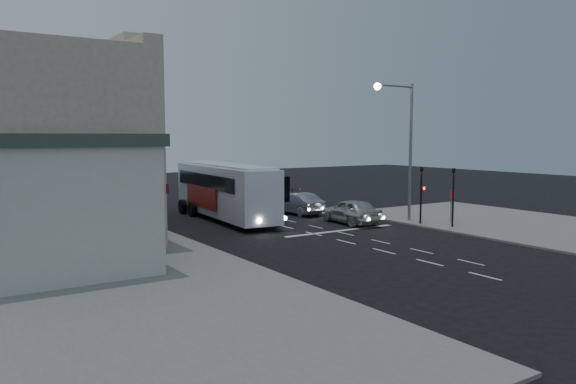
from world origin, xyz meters
TOP-DOWN VIEW (x-y plane):
  - ground at (0.00, 0.00)m, footprint 120.00×120.00m
  - sidewalk_near at (13.00, -4.00)m, footprint 12.00×24.00m
  - sidewalk_far at (-13.00, 8.00)m, footprint 12.00×50.00m
  - road_markings at (1.29, 3.31)m, footprint 8.00×30.55m
  - tour_bus at (-1.78, 10.00)m, footprint 3.58×12.66m
  - car_suv at (4.31, 3.80)m, footprint 2.22×4.95m
  - car_sedan_a at (3.88, 9.57)m, footprint 2.02×4.88m
  - car_sedan_b at (4.43, 14.78)m, footprint 3.80×6.19m
  - car_sedan_c at (4.47, 20.26)m, footprint 3.93×5.71m
  - car_extra at (3.93, 25.32)m, footprint 2.35×4.76m
  - traffic_signal_main at (7.60, 0.78)m, footprint 0.25×0.35m
  - traffic_signal_side at (8.30, -1.20)m, footprint 0.18×0.15m
  - regulatory_sign at (9.30, -0.24)m, footprint 0.45×0.12m
  - streetlight at (7.34, 2.20)m, footprint 3.32×0.44m
  - main_building at (-13.96, 8.00)m, footprint 10.12×12.00m
  - low_building_south at (-14.50, -0.50)m, footprint 7.40×5.40m
  - low_building_north at (-13.50, 20.00)m, footprint 9.40×9.40m
  - street_tree at (-8.21, 15.02)m, footprint 4.00×4.00m

SIDE VIEW (x-z plane):
  - ground at x=0.00m, z-range 0.00..0.00m
  - road_markings at x=1.29m, z-range 0.00..0.01m
  - sidewalk_near at x=13.00m, z-range 0.00..0.12m
  - sidewalk_far at x=-13.00m, z-range 0.00..0.12m
  - car_sedan_c at x=4.47m, z-range 0.00..1.45m
  - car_extra at x=3.93m, z-range 0.00..1.50m
  - car_sedan_a at x=3.88m, z-range 0.00..1.57m
  - car_suv at x=4.31m, z-range 0.00..1.65m
  - car_sedan_b at x=4.43m, z-range 0.00..1.68m
  - regulatory_sign at x=9.30m, z-range 0.50..2.70m
  - tour_bus at x=-1.78m, z-range 0.16..3.99m
  - traffic_signal_main at x=7.60m, z-range 0.37..4.47m
  - traffic_signal_side at x=8.30m, z-range 0.37..4.47m
  - low_building_south at x=-14.50m, z-range 0.15..5.85m
  - low_building_north at x=-13.50m, z-range 0.14..6.64m
  - street_tree at x=-8.21m, z-range 1.40..7.60m
  - main_building at x=-13.96m, z-range -0.34..10.66m
  - streetlight at x=7.34m, z-range 1.23..10.23m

